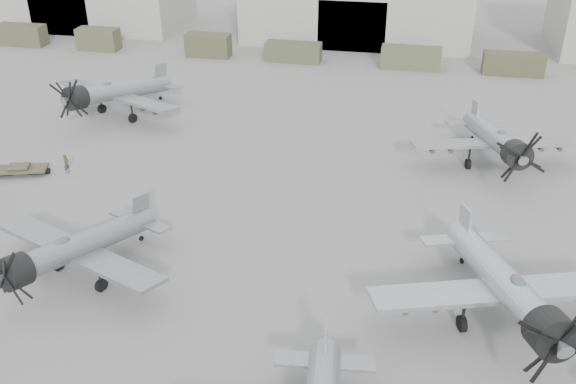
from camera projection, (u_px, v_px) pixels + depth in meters
name	position (u px, v px, depth m)	size (l,w,h in m)	color
ground	(220.00, 383.00, 30.26)	(220.00, 220.00, 0.00)	slate
hangar_center	(358.00, 2.00, 81.38)	(29.00, 14.80, 8.70)	gray
support_truck_0	(22.00, 35.00, 79.52)	(5.96, 2.20, 2.53)	#3F412A
support_truck_1	(98.00, 39.00, 77.76)	(4.99, 2.20, 2.58)	#42442C
support_truck_2	(208.00, 45.00, 75.37)	(5.19, 2.20, 2.62)	#3C3E29
support_truck_3	(293.00, 52.00, 73.73)	(6.40, 2.20, 2.17)	#3F442C
support_truck_4	(411.00, 58.00, 71.40)	(6.59, 2.20, 2.39)	#434A30
support_truck_5	(513.00, 64.00, 69.54)	(6.43, 2.20, 2.31)	#3B3B27
aircraft_mid_1	(72.00, 249.00, 36.22)	(11.94, 10.79, 4.84)	gray
aircraft_mid_2	(509.00, 289.00, 32.42)	(14.05, 12.65, 5.63)	#9EA1A7
aircraft_far_0	(113.00, 92.00, 57.92)	(13.32, 12.06, 5.43)	gray
aircraft_far_1	(497.00, 141.00, 48.86)	(13.10, 11.79, 5.21)	gray
ground_crew	(66.00, 164.00, 49.03)	(0.56, 0.37, 1.55)	#393825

